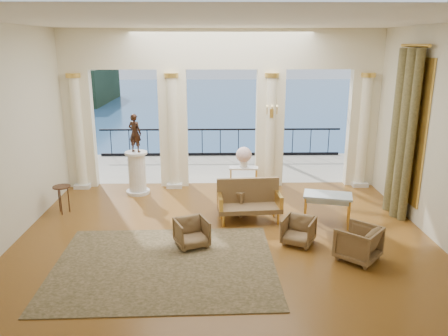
{
  "coord_description": "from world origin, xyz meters",
  "views": [
    {
      "loc": [
        -0.19,
        -8.66,
        4.1
      ],
      "look_at": [
        0.0,
        0.6,
        1.45
      ],
      "focal_mm": 35.0,
      "sensor_mm": 36.0,
      "label": 1
    }
  ],
  "objects_px": {
    "settee": "(249,200)",
    "pedestal": "(137,174)",
    "console_table": "(244,172)",
    "armchair_a": "(192,231)",
    "game_table": "(328,197)",
    "armchair_c": "(358,242)",
    "side_table": "(62,190)",
    "armchair_d": "(238,197)",
    "statue": "(135,133)",
    "armchair_b": "(299,229)"
  },
  "relations": [
    {
      "from": "settee",
      "to": "pedestal",
      "type": "xyz_separation_m",
      "value": [
        -2.99,
        2.0,
        0.09
      ]
    },
    {
      "from": "pedestal",
      "to": "console_table",
      "type": "xyz_separation_m",
      "value": [
        2.99,
        -0.06,
        0.05
      ]
    },
    {
      "from": "armchair_a",
      "to": "game_table",
      "type": "bearing_deg",
      "value": -3.21
    },
    {
      "from": "armchair_a",
      "to": "settee",
      "type": "distance_m",
      "value": 1.9
    },
    {
      "from": "armchair_c",
      "to": "side_table",
      "type": "relative_size",
      "value": 1.08
    },
    {
      "from": "armchair_d",
      "to": "armchair_a",
      "type": "bearing_deg",
      "value": 99.17
    },
    {
      "from": "statue",
      "to": "armchair_d",
      "type": "bearing_deg",
      "value": 176.39
    },
    {
      "from": "armchair_b",
      "to": "statue",
      "type": "relative_size",
      "value": 0.6
    },
    {
      "from": "armchair_b",
      "to": "game_table",
      "type": "height_order",
      "value": "game_table"
    },
    {
      "from": "armchair_b",
      "to": "pedestal",
      "type": "xyz_separation_m",
      "value": [
        -3.95,
        3.32,
        0.26
      ]
    },
    {
      "from": "armchair_b",
      "to": "game_table",
      "type": "relative_size",
      "value": 0.53
    },
    {
      "from": "statue",
      "to": "console_table",
      "type": "relative_size",
      "value": 1.29
    },
    {
      "from": "armchair_b",
      "to": "armchair_d",
      "type": "distance_m",
      "value": 2.19
    },
    {
      "from": "armchair_b",
      "to": "settee",
      "type": "relative_size",
      "value": 0.41
    },
    {
      "from": "game_table",
      "to": "armchair_b",
      "type": "bearing_deg",
      "value": -115.3
    },
    {
      "from": "armchair_a",
      "to": "pedestal",
      "type": "distance_m",
      "value": 3.79
    },
    {
      "from": "console_table",
      "to": "armchair_b",
      "type": "bearing_deg",
      "value": -70.19
    },
    {
      "from": "armchair_c",
      "to": "armchair_d",
      "type": "xyz_separation_m",
      "value": [
        -2.21,
        2.57,
        -0.0
      ]
    },
    {
      "from": "armchair_a",
      "to": "side_table",
      "type": "bearing_deg",
      "value": 127.49
    },
    {
      "from": "armchair_b",
      "to": "armchair_c",
      "type": "height_order",
      "value": "armchair_c"
    },
    {
      "from": "armchair_c",
      "to": "armchair_b",
      "type": "bearing_deg",
      "value": -83.09
    },
    {
      "from": "armchair_c",
      "to": "console_table",
      "type": "xyz_separation_m",
      "value": [
        -1.99,
        3.98,
        0.26
      ]
    },
    {
      "from": "console_table",
      "to": "armchair_d",
      "type": "bearing_deg",
      "value": -95.6
    },
    {
      "from": "pedestal",
      "to": "armchair_c",
      "type": "bearing_deg",
      "value": -39.08
    },
    {
      "from": "armchair_b",
      "to": "side_table",
      "type": "bearing_deg",
      "value": -171.56
    },
    {
      "from": "armchair_a",
      "to": "settee",
      "type": "height_order",
      "value": "settee"
    },
    {
      "from": "armchair_c",
      "to": "game_table",
      "type": "xyz_separation_m",
      "value": [
        -0.18,
        1.73,
        0.29
      ]
    },
    {
      "from": "armchair_a",
      "to": "armchair_c",
      "type": "bearing_deg",
      "value": -33.68
    },
    {
      "from": "armchair_d",
      "to": "statue",
      "type": "relative_size",
      "value": 0.71
    },
    {
      "from": "side_table",
      "to": "settee",
      "type": "bearing_deg",
      "value": -6.77
    },
    {
      "from": "armchair_a",
      "to": "game_table",
      "type": "distance_m",
      "value": 3.3
    },
    {
      "from": "pedestal",
      "to": "armchair_a",
      "type": "bearing_deg",
      "value": -63.36
    },
    {
      "from": "armchair_c",
      "to": "side_table",
      "type": "distance_m",
      "value": 7.08
    },
    {
      "from": "armchair_d",
      "to": "side_table",
      "type": "xyz_separation_m",
      "value": [
        -4.38,
        0.01,
        0.22
      ]
    },
    {
      "from": "pedestal",
      "to": "side_table",
      "type": "xyz_separation_m",
      "value": [
        -1.61,
        -1.46,
        0.02
      ]
    },
    {
      "from": "armchair_a",
      "to": "console_table",
      "type": "bearing_deg",
      "value": 46.46
    },
    {
      "from": "armchair_a",
      "to": "game_table",
      "type": "relative_size",
      "value": 0.54
    },
    {
      "from": "armchair_a",
      "to": "game_table",
      "type": "xyz_separation_m",
      "value": [
        3.1,
        1.07,
        0.34
      ]
    },
    {
      "from": "armchair_d",
      "to": "armchair_c",
      "type": "bearing_deg",
      "value": 169.06
    },
    {
      "from": "statue",
      "to": "console_table",
      "type": "bearing_deg",
      "value": -156.75
    },
    {
      "from": "statue",
      "to": "armchair_a",
      "type": "bearing_deg",
      "value": 141.04
    },
    {
      "from": "armchair_b",
      "to": "game_table",
      "type": "distance_m",
      "value": 1.36
    },
    {
      "from": "pedestal",
      "to": "statue",
      "type": "bearing_deg",
      "value": 0.0
    },
    {
      "from": "armchair_b",
      "to": "settee",
      "type": "xyz_separation_m",
      "value": [
        -0.95,
        1.31,
        0.17
      ]
    },
    {
      "from": "armchair_a",
      "to": "settee",
      "type": "relative_size",
      "value": 0.42
    },
    {
      "from": "statue",
      "to": "side_table",
      "type": "distance_m",
      "value": 2.45
    },
    {
      "from": "pedestal",
      "to": "console_table",
      "type": "height_order",
      "value": "pedestal"
    },
    {
      "from": "armchair_d",
      "to": "side_table",
      "type": "bearing_deg",
      "value": 38.16
    },
    {
      "from": "armchair_c",
      "to": "statue",
      "type": "relative_size",
      "value": 0.72
    },
    {
      "from": "armchair_b",
      "to": "armchair_c",
      "type": "bearing_deg",
      "value": -8.2
    }
  ]
}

